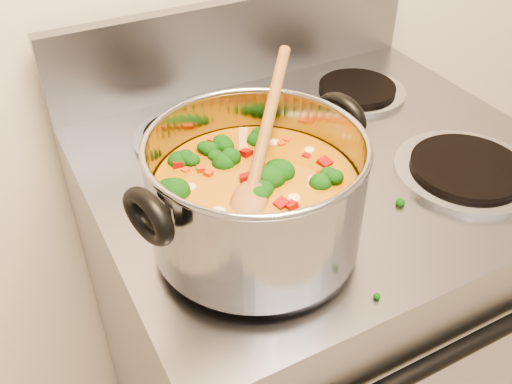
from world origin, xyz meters
TOP-DOWN VIEW (x-y plane):
  - electric_range at (-0.04, 1.16)m, footprint 0.72×0.66m
  - stockpot at (-0.23, 1.02)m, footprint 0.33×0.27m
  - wooden_spoon at (-0.22, 1.04)m, footprint 0.20×0.23m
  - cooktop_crumbs at (-0.28, 0.92)m, footprint 0.22×0.19m

SIDE VIEW (x-z plane):
  - electric_range at x=-0.04m, z-range -0.07..1.01m
  - cooktop_crumbs at x=-0.28m, z-range 0.92..0.93m
  - stockpot at x=-0.23m, z-range 0.92..1.08m
  - wooden_spoon at x=-0.22m, z-range 0.99..1.10m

